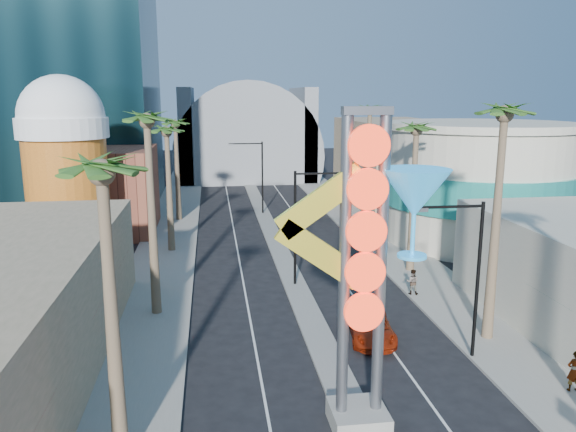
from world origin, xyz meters
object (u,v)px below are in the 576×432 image
object	(u,v)px
neon_sign	(385,249)
pedestrian_a	(574,371)
red_pickup	(371,327)
pedestrian_b	(412,282)

from	to	relation	value
neon_sign	pedestrian_a	world-z (taller)	neon_sign
neon_sign	red_pickup	size ratio (longest dim) A/B	2.58
neon_sign	pedestrian_a	xyz separation A→B (m)	(9.22, 1.19, -6.22)
neon_sign	pedestrian_a	size ratio (longest dim) A/B	6.69
neon_sign	red_pickup	distance (m)	10.55
pedestrian_a	pedestrian_b	size ratio (longest dim) A/B	1.12
red_pickup	neon_sign	bearing A→B (deg)	-96.90
neon_sign	pedestrian_a	distance (m)	11.18
red_pickup	pedestrian_a	bearing A→B (deg)	-36.06
neon_sign	red_pickup	world-z (taller)	neon_sign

